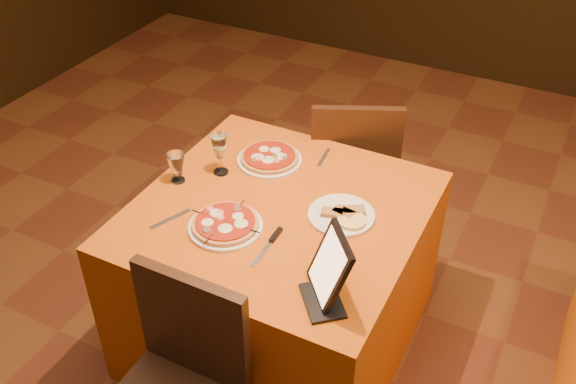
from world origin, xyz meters
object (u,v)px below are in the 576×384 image
at_px(water_glass, 177,168).
at_px(chair_main_far, 351,168).
at_px(main_table, 280,277).
at_px(pizza_far, 270,159).
at_px(wine_glass, 220,154).
at_px(tablet, 330,266).
at_px(pizza_near, 225,225).

bearing_deg(water_glass, chair_main_far, 60.60).
bearing_deg(main_table, pizza_far, 124.62).
bearing_deg(water_glass, wine_glass, 45.85).
height_order(main_table, pizza_far, pizza_far).
distance_m(main_table, wine_glass, 0.59).
xyz_separation_m(chair_main_far, tablet, (0.36, -1.13, 0.41)).
bearing_deg(pizza_near, pizza_far, 97.76).
bearing_deg(wine_glass, chair_main_far, 64.12).
bearing_deg(tablet, chair_main_far, 157.76).
distance_m(pizza_far, water_glass, 0.41).
distance_m(pizza_near, pizza_far, 0.48).
height_order(pizza_near, wine_glass, wine_glass).
relative_size(main_table, chair_main_far, 1.21).
bearing_deg(pizza_far, pizza_near, -82.24).
xyz_separation_m(wine_glass, water_glass, (-0.13, -0.13, -0.03)).
distance_m(main_table, tablet, 0.70).
xyz_separation_m(pizza_far, water_glass, (-0.27, -0.30, 0.05)).
bearing_deg(tablet, main_table, -172.58).
xyz_separation_m(chair_main_far, wine_glass, (-0.33, -0.69, 0.39)).
relative_size(pizza_near, tablet, 1.16).
height_order(main_table, pizza_near, pizza_near).
bearing_deg(water_glass, pizza_far, 47.61).
xyz_separation_m(chair_main_far, water_glass, (-0.46, -0.82, 0.36)).
distance_m(wine_glass, water_glass, 0.19).
distance_m(chair_main_far, pizza_far, 0.64).
distance_m(wine_glass, tablet, 0.82).
xyz_separation_m(main_table, pizza_near, (-0.12, -0.20, 0.39)).
distance_m(pizza_near, water_glass, 0.38).
relative_size(main_table, pizza_far, 3.90).
bearing_deg(main_table, water_glass, -176.80).
bearing_deg(wine_glass, pizza_near, -55.67).
height_order(chair_main_far, water_glass, chair_main_far).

